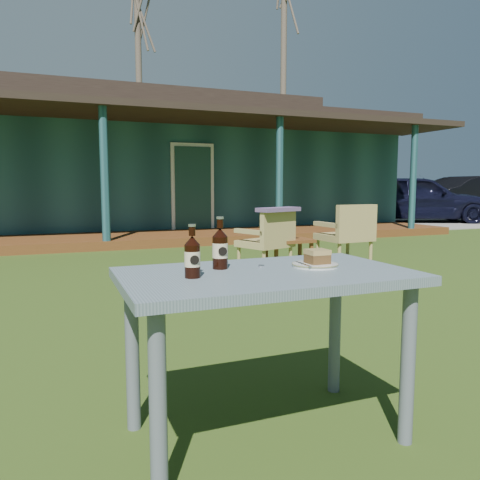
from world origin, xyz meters
name	(u,v)px	position (x,y,z in m)	size (l,w,h in m)	color
ground	(176,330)	(0.00, 0.00, 0.00)	(80.00, 80.00, 0.00)	#334916
pavilion	(86,166)	(0.00, 9.39, 1.61)	(15.80, 8.30, 3.45)	#1C454B
gravel_strip	(428,220)	(10.50, 8.50, 0.01)	(9.00, 6.00, 0.02)	gray
tree_mid	(140,105)	(3.00, 18.50, 4.75)	(0.28, 0.28, 9.50)	brown
tree_right	(283,93)	(9.50, 17.00, 5.50)	(0.28, 0.28, 11.00)	brown
car_near	(416,198)	(9.40, 7.86, 0.72)	(1.70, 4.23, 1.44)	black
car_far	(477,197)	(13.32, 9.11, 0.72)	(1.52, 4.37, 1.44)	black
cafe_table	(266,295)	(0.00, -1.60, 0.62)	(1.20, 0.70, 0.72)	slate
plate	(315,265)	(0.25, -1.57, 0.73)	(0.20, 0.20, 0.01)	silver
cake_slice	(317,256)	(0.26, -1.57, 0.77)	(0.09, 0.09, 0.06)	#52361A
fork	(303,264)	(0.18, -1.58, 0.74)	(0.01, 0.14, 0.00)	silver
cola_bottle_near	(220,248)	(-0.16, -1.47, 0.81)	(0.07, 0.07, 0.22)	black
cola_bottle_far	(192,256)	(-0.32, -1.62, 0.80)	(0.06, 0.06, 0.21)	black
bottle_cap	(261,266)	(0.02, -1.49, 0.72)	(0.03, 0.03, 0.01)	silver
armchair_left	(269,238)	(1.68, 1.93, 0.43)	(0.72, 0.70, 0.77)	tan
armchair_right	(348,231)	(2.87, 1.95, 0.47)	(0.66, 0.62, 0.84)	tan
floral_throw	(278,209)	(1.74, 1.78, 0.80)	(0.60, 0.21, 0.05)	#644B75
side_table	(289,244)	(1.99, 1.99, 0.34)	(0.60, 0.40, 0.40)	brown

